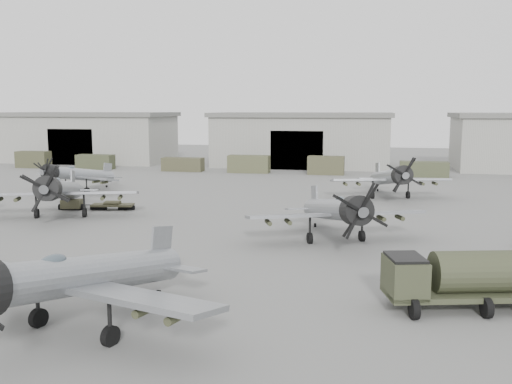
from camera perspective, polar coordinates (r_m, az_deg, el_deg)
ground at (r=35.03m, az=-8.31°, el=-7.36°), size 220.00×220.00×0.00m
hangar_left at (r=106.09m, az=-16.26°, el=5.33°), size 29.00×14.80×8.70m
hangar_center at (r=94.45m, az=4.64°, el=5.29°), size 29.00×14.80×8.70m
support_truck_0 at (r=97.87m, az=-21.37°, el=3.05°), size 5.28×2.20×2.61m
support_truck_1 at (r=92.47m, az=-15.77°, el=2.92°), size 5.76×2.20×2.25m
support_truck_2 at (r=86.80m, az=-7.32°, el=2.75°), size 6.21×2.20×2.03m
support_truck_3 at (r=84.00m, az=-0.72°, el=2.81°), size 6.11×2.20×2.54m
support_truck_4 at (r=82.31m, az=7.01°, el=2.66°), size 5.17×2.20×2.62m
support_truck_5 at (r=82.34m, az=16.45°, el=2.20°), size 6.54×2.20×2.11m
aircraft_near_1 at (r=24.93m, az=-18.31°, el=-8.24°), size 13.78×12.40×5.51m
aircraft_mid_1 at (r=52.03m, az=-19.08°, el=0.18°), size 13.33×12.00×5.35m
aircraft_mid_2 at (r=40.49m, az=8.12°, el=-1.82°), size 12.62×11.41×5.12m
aircraft_far_0 at (r=67.37m, az=-17.68°, el=1.69°), size 11.17×10.06×4.49m
aircraft_far_1 at (r=61.32m, az=13.37°, el=1.46°), size 12.61×11.35×5.02m
fuel_tanker at (r=28.80m, az=19.83°, el=-7.92°), size 7.67×4.63×2.82m
tug_trailer at (r=55.73m, az=-16.53°, el=-1.19°), size 6.81×2.45×1.35m
ground_crew at (r=63.92m, az=-20.89°, el=0.04°), size 0.56×0.67×1.55m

